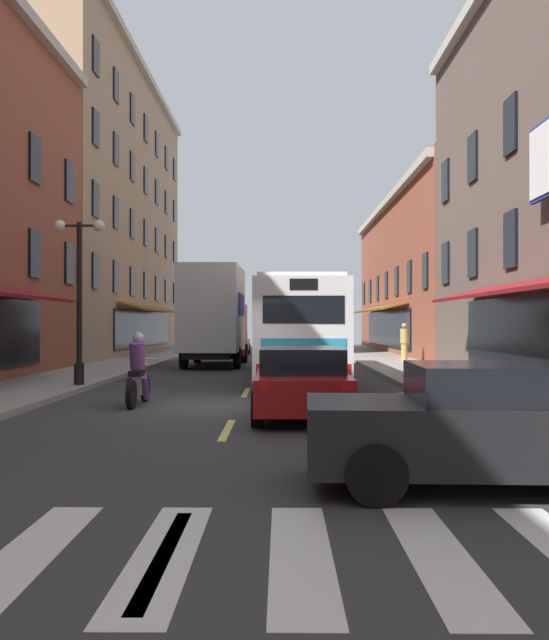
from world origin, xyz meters
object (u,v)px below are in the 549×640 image
sedan_near (509,424)px  sedan_mid (301,381)px  box_truck (215,317)px  sedan_far (233,343)px  motorcycle_rider (138,374)px  pedestrian_mid (404,342)px  transit_bus (297,328)px  street_lamp_twin (79,293)px

sedan_near → sedan_mid: bearing=109.5°
sedan_mid → box_truck: bearing=101.5°
sedan_far → motorcycle_rider: bearing=-90.9°
motorcycle_rider → pedestrian_mid: size_ratio=1.20×
pedestrian_mid → sedan_mid: bearing=-105.5°
transit_bus → motorcycle_rider: size_ratio=6.05×
box_truck → pedestrian_mid: 8.42m
motorcycle_rider → street_lamp_twin: 4.84m
sedan_mid → street_lamp_twin: bearing=138.5°
sedan_near → motorcycle_rider: 9.71m
transit_bus → sedan_near: 15.98m
sedan_mid → transit_bus: bearing=89.2°
transit_bus → street_lamp_twin: street_lamp_twin is taller
motorcycle_rider → street_lamp_twin: size_ratio=0.45×
box_truck → sedan_far: (0.03, 10.65, -1.41)m
transit_bus → street_lamp_twin: 7.65m
box_truck → sedan_near: size_ratio=1.59×
motorcycle_rider → sedan_mid: bearing=-24.9°
sedan_mid → sedan_near: bearing=-70.5°
box_truck → sedan_near: bearing=-76.2°
pedestrian_mid → street_lamp_twin: (-11.11, -11.32, 1.68)m
box_truck → sedan_far: size_ratio=1.62×
box_truck → street_lamp_twin: size_ratio=1.56×
box_truck → motorcycle_rider: (-0.36, -14.40, -1.42)m
motorcycle_rider → pedestrian_mid: bearing=59.9°
sedan_mid → motorcycle_rider: 4.01m
street_lamp_twin → pedestrian_mid: bearing=45.6°
transit_bus → box_truck: 7.23m
sedan_near → transit_bus: bearing=97.3°
sedan_near → sedan_mid: (-2.16, 6.10, -0.02)m
transit_bus → pedestrian_mid: transit_bus is taller
box_truck → sedan_mid: bearing=-78.5°
pedestrian_mid → motorcycle_rider: bearing=-118.8°
pedestrian_mid → street_lamp_twin: size_ratio=0.37×
motorcycle_rider → box_truck: bearing=88.6°
transit_bus → pedestrian_mid: bearing=54.9°
pedestrian_mid → sedan_near: bearing=-95.9°
transit_bus → motorcycle_rider: (-3.78, -8.04, -0.97)m
motorcycle_rider → pedestrian_mid: 17.34m
transit_bus → box_truck: size_ratio=1.74×
box_truck → street_lamp_twin: bearing=-104.6°
box_truck → sedan_far: 10.74m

